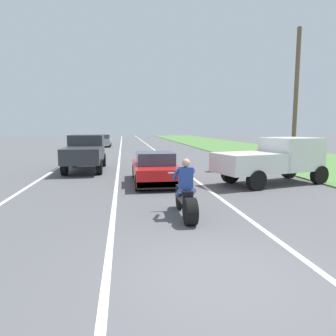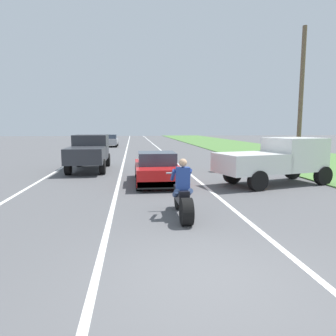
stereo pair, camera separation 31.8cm
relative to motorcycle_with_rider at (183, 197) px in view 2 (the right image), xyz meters
The scene contains 13 objects.
ground_plane 3.38m from the motorcycle_with_rider, 92.59° to the right, with size 160.00×160.00×0.00m, color #565659.
lane_stripe_left_solid 17.59m from the motorcycle_with_rider, 108.41° to the left, with size 0.14×120.00×0.01m, color white.
lane_stripe_right_solid 16.77m from the motorcycle_with_rider, 84.35° to the left, with size 0.14×120.00×0.01m, color white.
lane_stripe_centre_dashed 16.80m from the motorcycle_with_rider, 96.67° to the left, with size 0.14×120.00×0.01m, color white.
grass_verge_right 20.42m from the motorcycle_with_rider, 54.79° to the left, with size 10.00×120.00×0.06m, color #517F3D.
motorcycle_with_rider is the anchor object (origin of this frame).
sports_car_red 5.32m from the motorcycle_with_rider, 93.12° to the left, with size 1.84×4.30×1.37m.
pickup_truck_left_lane_dark_grey 10.48m from the motorcycle_with_rider, 110.97° to the left, with size 2.02×4.80×1.98m.
pickup_truck_right_shoulder_white 6.54m from the motorcycle_with_rider, 42.90° to the left, with size 5.14×3.14×1.98m.
utility_pole_roadside 12.15m from the motorcycle_with_rider, 46.70° to the left, with size 0.24×0.24×7.85m, color brown.
construction_barrel_nearest 5.31m from the motorcycle_with_rider, 45.43° to the left, with size 0.58×0.58×1.00m.
construction_barrel_mid 9.09m from the motorcycle_with_rider, 67.17° to the left, with size 0.58×0.58×1.00m.
distant_car_far_ahead 31.05m from the motorcycle_with_rider, 97.45° to the left, with size 1.80×4.00×1.50m.
Camera 2 is at (-1.17, -4.67, 2.45)m, focal length 32.99 mm.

